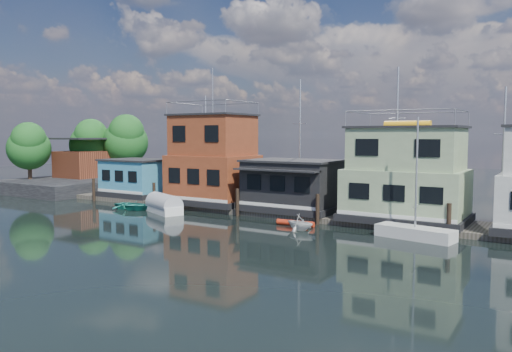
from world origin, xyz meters
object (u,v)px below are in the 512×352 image
Objects in this scene: houseboat_blue at (137,178)px; day_sailer at (415,232)px; dinghy_teal at (133,205)px; dinghy_white at (300,222)px; red_kayak at (295,223)px; houseboat_dark at (293,185)px; tarp_runabout at (164,205)px; houseboat_red at (213,161)px; houseboat_green at (406,176)px.

houseboat_blue is 0.85× the size of day_sailer.
dinghy_teal is at bearing -168.08° from day_sailer.
dinghy_teal is (4.47, -4.83, -1.83)m from houseboat_blue.
red_kayak is at bearing 47.61° from dinghy_white.
day_sailer is (28.28, -4.12, -1.77)m from houseboat_blue.
houseboat_dark reaches higher than houseboat_blue.
day_sailer is at bearing -20.84° from houseboat_dark.
dinghy_teal is 0.48× the size of day_sailer.
dinghy_white is at bearing -57.68° from houseboat_dark.
tarp_runabout is 3.52m from dinghy_teal.
dinghy_teal is 1.70× the size of dinghy_white.
houseboat_red reaches higher than dinghy_white.
houseboat_dark reaches higher than red_kayak.
houseboat_dark reaches higher than tarp_runabout.
houseboat_red reaches higher than dinghy_teal.
houseboat_green is 1.87× the size of tarp_runabout.
dinghy_teal is (-15.49, -0.60, 0.17)m from red_kayak.
houseboat_green is (26.50, 0.00, 1.34)m from houseboat_blue.
dinghy_white is (-5.54, -5.48, -2.99)m from houseboat_green.
dinghy_teal reaches higher than red_kayak.
red_kayak is 8.32m from day_sailer.
houseboat_green reaches higher than houseboat_blue.
houseboat_green is 8.47m from red_kayak.
day_sailer reaches higher than dinghy_teal.
houseboat_green is 8.35m from dinghy_white.
houseboat_red is at bearing -48.37° from dinghy_teal.
houseboat_red is 2.64× the size of tarp_runabout.
tarp_runabout reaches higher than red_kayak.
houseboat_blue is 9.43m from tarp_runabout.
houseboat_red is at bearing 0.00° from houseboat_blue.
houseboat_red is 3.31× the size of dinghy_teal.
tarp_runabout is (-11.98, -0.53, 0.43)m from red_kayak.
day_sailer is at bearing -3.10° from red_kayak.
red_kayak is 0.37× the size of day_sailer.
houseboat_blue is 9.69m from houseboat_red.
houseboat_red is 4.22× the size of red_kayak.
day_sailer reaches higher than tarp_runabout.
houseboat_dark reaches higher than dinghy_white.
houseboat_blue is 26.53m from houseboat_green.
red_kayak is at bearing 27.10° from tarp_runabout.
tarp_runabout is at bearing -167.97° from day_sailer.
houseboat_dark is 1.65× the size of tarp_runabout.
houseboat_dark is (8.00, -0.02, -1.69)m from houseboat_red.
houseboat_blue is 3.04× the size of dinghy_white.
tarp_runabout is (-9.51, -4.74, -1.78)m from houseboat_dark.
houseboat_green is at bearing -79.86° from dinghy_teal.
tarp_runabout is at bearing -165.57° from houseboat_green.
houseboat_green is 2.99× the size of red_kayak.
houseboat_dark is 0.98× the size of day_sailer.
dinghy_teal is at bearing -154.35° from tarp_runabout.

